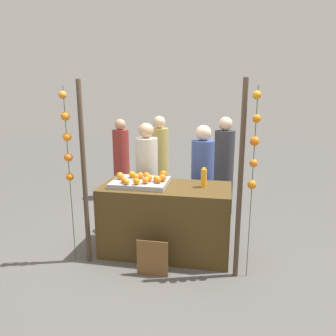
% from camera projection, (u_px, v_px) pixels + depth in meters
% --- Properties ---
extents(ground_plane, '(24.00, 24.00, 0.00)m').
position_uv_depth(ground_plane, '(166.00, 251.00, 4.19)').
color(ground_plane, '#565451').
extents(stall_counter, '(1.64, 0.76, 0.90)m').
position_uv_depth(stall_counter, '(166.00, 219.00, 4.08)').
color(stall_counter, '#4C3819').
rests_on(stall_counter, ground_plane).
extents(orange_tray, '(0.70, 0.54, 0.06)m').
position_uv_depth(orange_tray, '(140.00, 183.00, 4.02)').
color(orange_tray, '#9EA0A5').
rests_on(orange_tray, stall_counter).
extents(orange_0, '(0.09, 0.09, 0.09)m').
position_uv_depth(orange_0, '(163.00, 178.00, 3.96)').
color(orange_0, orange).
rests_on(orange_0, orange_tray).
extents(orange_1, '(0.07, 0.07, 0.07)m').
position_uv_depth(orange_1, '(124.00, 180.00, 3.89)').
color(orange_1, orange).
rests_on(orange_1, orange_tray).
extents(orange_2, '(0.07, 0.07, 0.07)m').
position_uv_depth(orange_2, '(127.00, 182.00, 3.82)').
color(orange_2, orange).
rests_on(orange_2, orange_tray).
extents(orange_3, '(0.09, 0.09, 0.09)m').
position_uv_depth(orange_3, '(146.00, 180.00, 3.86)').
color(orange_3, orange).
rests_on(orange_3, orange_tray).
extents(orange_4, '(0.08, 0.08, 0.08)m').
position_uv_depth(orange_4, '(136.00, 177.00, 4.04)').
color(orange_4, orange).
rests_on(orange_4, orange_tray).
extents(orange_5, '(0.09, 0.09, 0.09)m').
position_uv_depth(orange_5, '(163.00, 174.00, 4.16)').
color(orange_5, orange).
rests_on(orange_5, orange_tray).
extents(orange_6, '(0.08, 0.08, 0.08)m').
position_uv_depth(orange_6, '(136.00, 181.00, 3.82)').
color(orange_6, orange).
rests_on(orange_6, orange_tray).
extents(orange_7, '(0.08, 0.08, 0.08)m').
position_uv_depth(orange_7, '(146.00, 175.00, 4.11)').
color(orange_7, orange).
rests_on(orange_7, orange_tray).
extents(orange_8, '(0.09, 0.09, 0.09)m').
position_uv_depth(orange_8, '(120.00, 176.00, 4.06)').
color(orange_8, orange).
rests_on(orange_8, orange_tray).
extents(orange_9, '(0.09, 0.09, 0.09)m').
position_uv_depth(orange_9, '(149.00, 178.00, 3.96)').
color(orange_9, orange).
rests_on(orange_9, orange_tray).
extents(orange_10, '(0.08, 0.08, 0.08)m').
position_uv_depth(orange_10, '(140.00, 175.00, 4.09)').
color(orange_10, orange).
rests_on(orange_10, orange_tray).
extents(orange_11, '(0.08, 0.08, 0.08)m').
position_uv_depth(orange_11, '(158.00, 180.00, 3.88)').
color(orange_11, orange).
rests_on(orange_11, orange_tray).
extents(orange_12, '(0.07, 0.07, 0.07)m').
position_uv_depth(orange_12, '(156.00, 179.00, 3.95)').
color(orange_12, orange).
rests_on(orange_12, orange_tray).
extents(orange_13, '(0.08, 0.08, 0.08)m').
position_uv_depth(orange_13, '(132.00, 175.00, 4.13)').
color(orange_13, orange).
rests_on(orange_13, orange_tray).
extents(juice_bottle, '(0.07, 0.07, 0.25)m').
position_uv_depth(juice_bottle, '(204.00, 178.00, 3.91)').
color(juice_bottle, orange).
rests_on(juice_bottle, stall_counter).
extents(chalkboard_sign, '(0.36, 0.03, 0.44)m').
position_uv_depth(chalkboard_sign, '(152.00, 259.00, 3.58)').
color(chalkboard_sign, brown).
rests_on(chalkboard_sign, ground_plane).
extents(vendor_left, '(0.33, 0.33, 1.64)m').
position_uv_depth(vendor_left, '(147.00, 181.00, 4.71)').
color(vendor_left, beige).
rests_on(vendor_left, ground_plane).
extents(vendor_right, '(0.32, 0.32, 1.62)m').
position_uv_depth(vendor_right, '(202.00, 185.00, 4.56)').
color(vendor_right, '#384C8C').
rests_on(vendor_right, ground_plane).
extents(crowd_person_0, '(0.34, 0.34, 1.68)m').
position_uv_depth(crowd_person_0, '(224.00, 170.00, 5.33)').
color(crowd_person_0, '#333338').
rests_on(crowd_person_0, ground_plane).
extents(crowd_person_1, '(0.33, 0.33, 1.66)m').
position_uv_depth(crowd_person_1, '(159.00, 164.00, 5.84)').
color(crowd_person_1, tan).
rests_on(crowd_person_1, ground_plane).
extents(crowd_person_2, '(0.32, 0.32, 1.58)m').
position_uv_depth(crowd_person_2, '(121.00, 162.00, 6.21)').
color(crowd_person_2, maroon).
rests_on(crowd_person_2, ground_plane).
extents(canopy_post_left, '(0.06, 0.06, 2.20)m').
position_uv_depth(canopy_post_left, '(84.00, 176.00, 3.70)').
color(canopy_post_left, '#473828').
rests_on(canopy_post_left, ground_plane).
extents(canopy_post_right, '(0.06, 0.06, 2.20)m').
position_uv_depth(canopy_post_right, '(240.00, 184.00, 3.37)').
color(canopy_post_right, '#473828').
rests_on(canopy_post_right, ground_plane).
extents(garland_strand_left, '(0.10, 0.11, 2.13)m').
position_uv_depth(garland_strand_left, '(67.00, 139.00, 3.58)').
color(garland_strand_left, '#2D4C23').
rests_on(garland_strand_left, ground_plane).
extents(garland_strand_right, '(0.10, 0.10, 2.13)m').
position_uv_depth(garland_strand_right, '(254.00, 145.00, 3.26)').
color(garland_strand_right, '#2D4C23').
rests_on(garland_strand_right, ground_plane).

